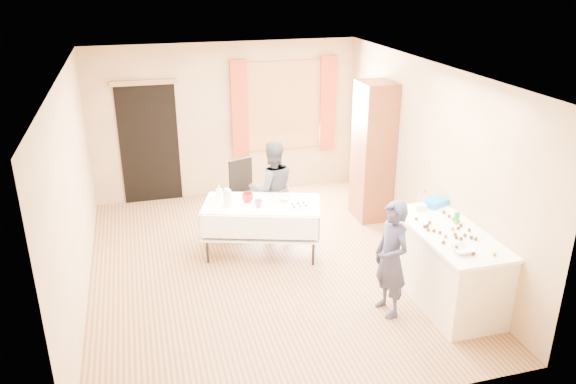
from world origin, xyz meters
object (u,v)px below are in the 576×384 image
object	(u,v)px
chair	(247,204)
party_table	(262,223)
counter	(447,265)
woman	(272,188)
girl	(391,259)
cabinet	(373,152)

from	to	relation	value
chair	party_table	bearing A→B (deg)	-112.52
counter	woman	bearing A→B (deg)	123.92
party_table	chair	size ratio (longest dim) A/B	1.78
girl	chair	bearing A→B (deg)	-168.80
chair	woman	distance (m)	0.72
woman	party_table	bearing A→B (deg)	61.24
cabinet	woman	bearing A→B (deg)	-173.88
cabinet	girl	world-z (taller)	cabinet
party_table	chair	xyz separation A→B (m)	(0.01, 1.07, -0.15)
cabinet	girl	bearing A→B (deg)	-108.77
counter	party_table	size ratio (longest dim) A/B	0.95
counter	chair	size ratio (longest dim) A/B	1.69
girl	woman	bearing A→B (deg)	-170.87
chair	girl	world-z (taller)	girl
chair	cabinet	bearing A→B (deg)	-31.64
cabinet	party_table	xyz separation A→B (m)	(-1.94, -0.75, -0.63)
cabinet	counter	world-z (taller)	cabinet
counter	girl	size ratio (longest dim) A/B	1.20
counter	party_table	world-z (taller)	counter
chair	girl	xyz separation A→B (m)	(1.06, -2.88, 0.40)
cabinet	party_table	world-z (taller)	cabinet
chair	woman	size ratio (longest dim) A/B	0.69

